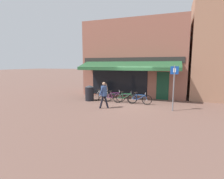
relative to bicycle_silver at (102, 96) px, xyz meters
The scene contains 10 objects.
ground_plane 2.33m from the bicycle_silver, 11.34° to the right, with size 160.00×160.00×0.00m, color brown.
shop_front 4.71m from the bicycle_silver, 66.04° to the left, with size 8.45×4.63×6.24m.
bike_rack_rail 1.39m from the bicycle_silver, ahead, with size 3.47×0.04×0.57m.
bicycle_silver is the anchor object (origin of this frame).
bicycle_purple 0.92m from the bicycle_silver, ahead, with size 1.58×0.74×0.82m.
bicycle_green 1.78m from the bicycle_silver, ahead, with size 1.64×0.63×0.81m.
bicycle_blue 2.78m from the bicycle_silver, ahead, with size 1.67×0.52×0.81m.
pedestrian_adult 2.24m from the bicycle_silver, 63.41° to the right, with size 0.57×0.59×1.62m.
litter_bin 0.95m from the bicycle_silver, 167.36° to the right, with size 0.64×0.64×1.14m.
parking_sign 5.18m from the bicycle_silver, 12.91° to the right, with size 0.44×0.07×2.61m.
Camera 1 is at (2.72, -11.08, 2.65)m, focal length 28.00 mm.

